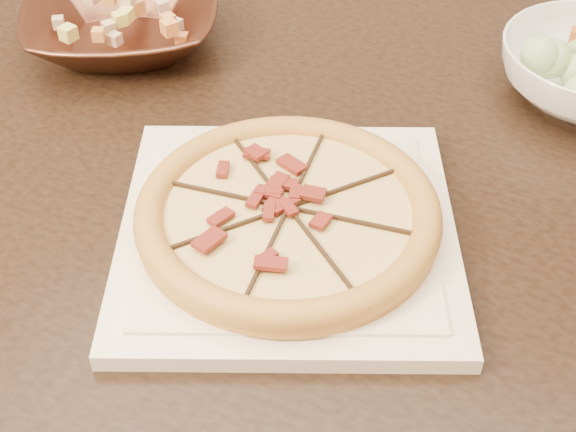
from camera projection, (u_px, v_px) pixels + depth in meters
name	position (u px, v px, depth m)	size (l,w,h in m)	color
dining_table	(230.00, 189.00, 0.99)	(1.56, 1.09, 0.75)	black
plate	(288.00, 231.00, 0.78)	(0.41, 0.41, 0.02)	beige
pizza	(288.00, 213.00, 0.76)	(0.29, 0.29, 0.03)	#B58122
bronze_bowl	(122.00, 25.00, 1.04)	(0.25, 0.25, 0.06)	#552F20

